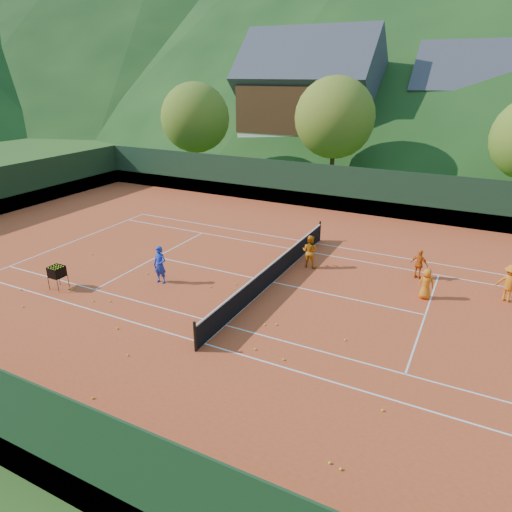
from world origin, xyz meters
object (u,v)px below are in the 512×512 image
at_px(coach, 160,265).
at_px(student_a, 310,251).
at_px(student_c, 426,284).
at_px(chalet_left, 309,103).
at_px(tennis_net, 273,272).
at_px(student_b, 419,264).
at_px(chalet_mid, 481,112).
at_px(student_d, 510,283).
at_px(ball_hopper, 57,272).

height_order(coach, student_a, coach).
height_order(student_c, chalet_left, chalet_left).
bearing_deg(student_a, tennis_net, 76.25).
xyz_separation_m(coach, student_b, (9.93, 5.57, -0.16)).
xyz_separation_m(student_b, chalet_mid, (0.42, 30.68, 4.30)).
relative_size(student_b, tennis_net, 0.11).
bearing_deg(student_c, coach, 0.79).
xyz_separation_m(student_d, chalet_left, (-19.11, 27.30, 4.85)).
distance_m(student_b, tennis_net, 6.50).
bearing_deg(student_b, student_d, -175.32).
bearing_deg(chalet_left, ball_hopper, -86.45).
bearing_deg(student_d, student_a, 17.27).
height_order(coach, chalet_left, chalet_left).
relative_size(ball_hopper, chalet_left, 0.07).
bearing_deg(coach, student_a, 39.42).
relative_size(chalet_left, chalet_mid, 1.09).
bearing_deg(coach, ball_hopper, -147.42).
bearing_deg(chalet_mid, student_c, -89.76).
relative_size(student_b, student_d, 0.86).
height_order(coach, tennis_net, coach).
xyz_separation_m(student_c, chalet_mid, (-0.14, 32.57, 4.33)).
bearing_deg(chalet_left, student_a, -68.67).
xyz_separation_m(student_b, chalet_left, (-15.58, 26.68, 4.96)).
height_order(student_d, chalet_mid, chalet_mid).
xyz_separation_m(student_b, ball_hopper, (-13.43, -8.01, 0.08)).
bearing_deg(chalet_mid, ball_hopper, -109.69).
bearing_deg(student_b, student_c, 120.97).
xyz_separation_m(student_c, student_d, (2.98, 1.27, 0.13)).
distance_m(coach, tennis_net, 4.90).
bearing_deg(tennis_net, student_d, 16.52).
distance_m(chalet_left, chalet_mid, 16.51).
height_order(coach, student_b, coach).
bearing_deg(chalet_left, student_d, -55.00).
distance_m(coach, student_b, 11.38).
bearing_deg(student_b, tennis_net, 45.28).
bearing_deg(student_a, chalet_left, -63.58).
xyz_separation_m(tennis_net, ball_hopper, (-7.85, -4.69, 0.25)).
relative_size(student_c, chalet_left, 0.09).
height_order(student_a, student_c, student_a).
bearing_deg(student_d, coach, 35.01).
distance_m(student_a, student_d, 8.32).
bearing_deg(student_d, tennis_net, 31.33).
bearing_deg(chalet_left, coach, -80.05).
distance_m(student_d, ball_hopper, 18.50).
distance_m(student_a, student_c, 5.42).
relative_size(student_a, student_b, 1.17).
relative_size(student_c, ball_hopper, 1.29).
bearing_deg(ball_hopper, student_d, 23.56).
bearing_deg(student_d, ball_hopper, 38.38).
distance_m(student_d, tennis_net, 9.51).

